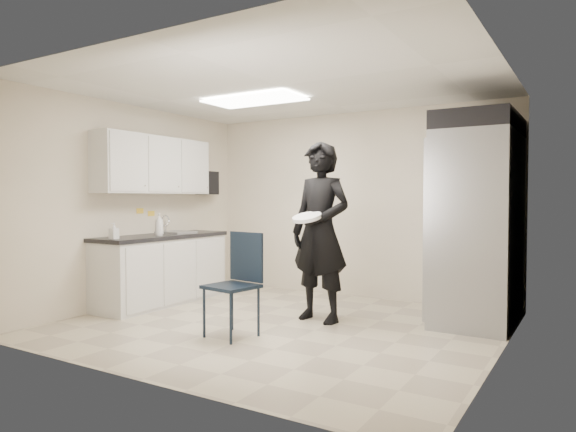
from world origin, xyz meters
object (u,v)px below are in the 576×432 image
Objects in this scene: man_tuxedo at (320,232)px; folding_chair at (231,287)px; commercial_fridge at (478,229)px; lower_counter at (162,271)px.

folding_chair is at bearing -104.84° from man_tuxedo.
man_tuxedo reaches higher than folding_chair.
commercial_fridge is at bearing 37.34° from man_tuxedo.
lower_counter is at bearing -166.43° from man_tuxedo.
man_tuxedo is at bearing 75.94° from folding_chair.
man_tuxedo reaches higher than lower_counter.
lower_counter is at bearing -164.12° from commercial_fridge.
folding_chair is at bearing -25.24° from lower_counter.
lower_counter is 3.98m from commercial_fridge.
commercial_fridge is at bearing 15.88° from lower_counter.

